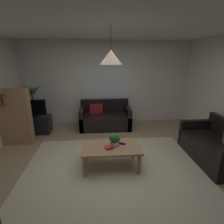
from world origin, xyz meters
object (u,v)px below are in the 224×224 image
couch_under_window (105,119)px  tv (32,108)px  tv_stand (35,125)px  potted_palm_corner (34,109)px  couch_right_side (216,148)px  pendant_lamp (111,57)px  remote_on_table_0 (121,143)px  book_on_table_1 (109,147)px  bookshelf_corner (15,116)px  coffee_table (111,150)px  potted_plant_on_table (114,139)px  book_on_table_0 (109,148)px

couch_under_window → tv: tv is taller
tv_stand → tv: (0.00, -0.02, 0.50)m
couch_under_window → potted_palm_corner: (-2.18, 0.27, 0.28)m
couch_right_side → pendant_lamp: bearing=-88.1°
tv_stand → tv: 0.50m
remote_on_table_0 → book_on_table_1: bearing=150.4°
couch_under_window → bookshelf_corner: bookshelf_corner is taller
bookshelf_corner → pendant_lamp: pendant_lamp is taller
remote_on_table_0 → pendant_lamp: size_ratio=0.26×
book_on_table_1 → remote_on_table_0: size_ratio=0.99×
tv → potted_palm_corner: bearing=105.3°
coffee_table → book_on_table_1: book_on_table_1 is taller
tv → potted_palm_corner: (-0.15, 0.55, -0.19)m
book_on_table_1 → tv_stand: (-2.02, 1.90, -0.23)m
potted_palm_corner → tv_stand: bearing=-74.1°
coffee_table → bookshelf_corner: bookshelf_corner is taller
pendant_lamp → tv: bearing=138.8°
book_on_table_1 → tv_stand: size_ratio=0.18×
coffee_table → potted_palm_corner: (-2.21, 2.36, 0.18)m
coffee_table → book_on_table_1: bearing=-121.9°
book_on_table_1 → pendant_lamp: pendant_lamp is taller
couch_under_window → potted_plant_on_table: (0.10, -2.06, 0.31)m
couch_under_window → book_on_table_1: bearing=-90.4°
tv_stand → tv: tv is taller
couch_right_side → tv: size_ratio=1.98×
pendant_lamp → couch_under_window: bearing=90.9°
tv → couch_under_window: bearing=8.1°
bookshelf_corner → couch_right_side: bearing=-14.1°
book_on_table_1 → bookshelf_corner: size_ratio=0.11×
potted_palm_corner → book_on_table_1: bearing=-48.3°
couch_right_side → remote_on_table_0: 2.01m
couch_right_side → coffee_table: (-2.21, -0.08, 0.10)m
potted_palm_corner → pendant_lamp: bearing=-46.9°
coffee_table → remote_on_table_0: size_ratio=6.98×
remote_on_table_0 → bookshelf_corner: (-2.46, 1.10, 0.26)m
tv_stand → potted_palm_corner: (-0.15, 0.53, 0.31)m
tv → coffee_table: bearing=-41.2°
coffee_table → pendant_lamp: size_ratio=1.83×
tv → bookshelf_corner: bookshelf_corner is taller
couch_under_window → remote_on_table_0: size_ratio=9.46×
book_on_table_1 → potted_plant_on_table: bearing=43.9°
tv → pendant_lamp: bearing=-41.2°
couch_under_window → remote_on_table_0: bearing=-83.1°
potted_plant_on_table → tv: size_ratio=0.35×
book_on_table_0 → book_on_table_1: book_on_table_1 is taller
book_on_table_0 → potted_palm_corner: bearing=131.5°
potted_palm_corner → pendant_lamp: (2.21, -2.36, 1.54)m
bookshelf_corner → potted_palm_corner: bearing=88.3°
coffee_table → couch_under_window: bearing=90.9°
couch_under_window → remote_on_table_0: (0.24, -2.00, 0.18)m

